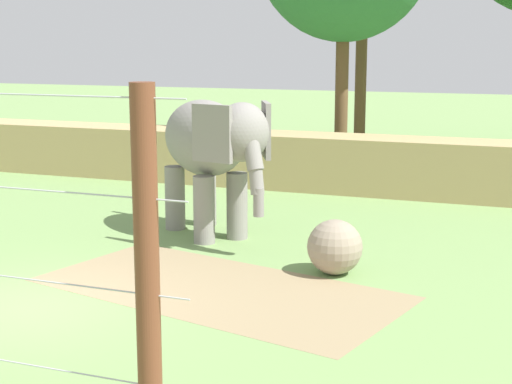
% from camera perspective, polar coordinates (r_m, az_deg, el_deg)
% --- Properties ---
extents(ground_plane, '(120.00, 120.00, 0.00)m').
position_cam_1_polar(ground_plane, '(13.97, -16.38, -8.10)').
color(ground_plane, '#759956').
extents(dirt_patch, '(7.32, 4.79, 0.01)m').
position_cam_1_polar(dirt_patch, '(14.38, -2.78, -7.09)').
color(dirt_patch, '#937F5B').
rests_on(dirt_patch, ground).
extents(embankment_wall, '(36.00, 1.80, 1.67)m').
position_cam_1_polar(embankment_wall, '(24.41, 1.03, 2.42)').
color(embankment_wall, tan).
rests_on(embankment_wall, ground).
extents(elephant, '(3.77, 3.42, 3.22)m').
position_cam_1_polar(elephant, '(17.75, -3.32, 3.41)').
color(elephant, gray).
rests_on(elephant, ground).
extents(enrichment_ball, '(1.08, 1.08, 1.08)m').
position_cam_1_polar(enrichment_ball, '(15.18, 5.80, -4.04)').
color(enrichment_ball, gray).
rests_on(enrichment_ball, ground).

